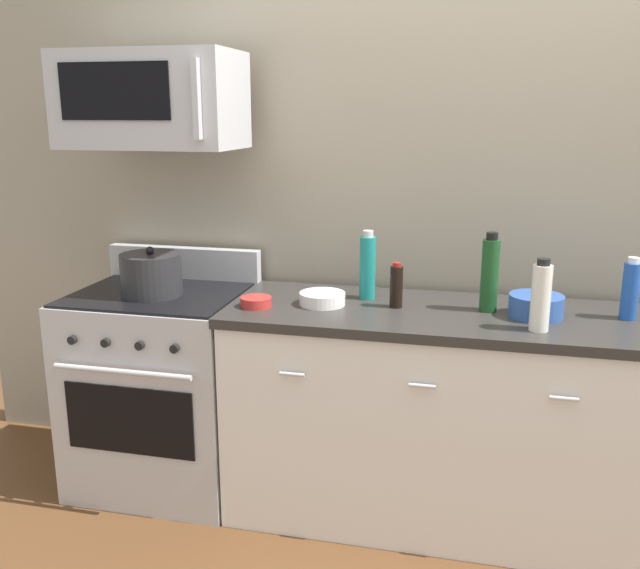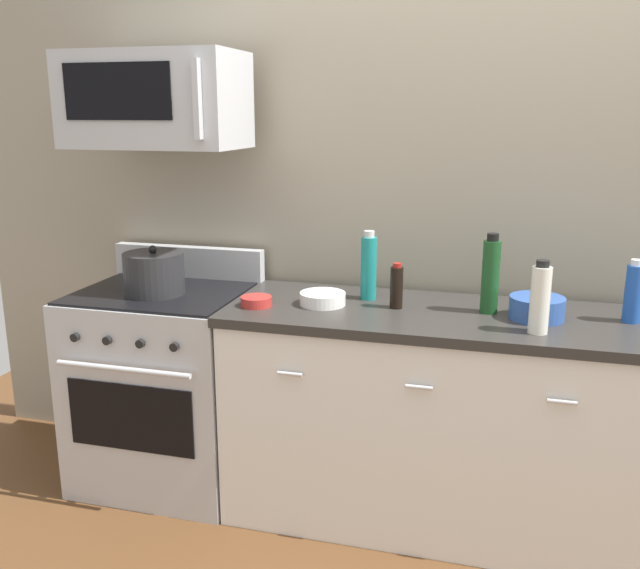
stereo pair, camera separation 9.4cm
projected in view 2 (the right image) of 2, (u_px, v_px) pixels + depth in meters
The scene contains 14 objects.
ground_plane at pixel (481, 522), 2.93m from camera, with size 6.30×6.30×0.00m, color brown.
back_wall at pixel (503, 195), 2.98m from camera, with size 5.25×0.10×2.70m, color #9E937F.
counter_unit at pixel (488, 423), 2.82m from camera, with size 2.16×0.66×0.92m.
range_oven at pixel (167, 385), 3.19m from camera, with size 0.76×0.69×1.07m.
microwave at pixel (155, 100), 2.92m from camera, with size 0.74×0.44×0.40m.
bottle_sparkling_teal at pixel (369, 267), 2.92m from camera, with size 0.07×0.07×0.30m.
bottle_wine_green at pixel (491, 275), 2.72m from camera, with size 0.07×0.07×0.32m.
bottle_vinegar_white at pixel (540, 299), 2.47m from camera, with size 0.07×0.07×0.27m.
bottle_soy_sauce_dark at pixel (397, 287), 2.80m from camera, with size 0.05×0.05×0.19m.
bottle_soda_blue at pixel (633, 293), 2.60m from camera, with size 0.07×0.07×0.24m.
bowl_blue_mixing at pixel (537, 307), 2.66m from camera, with size 0.21×0.21×0.09m.
bowl_white_ceramic at pixel (323, 298), 2.86m from camera, with size 0.19×0.19×0.05m.
bowl_red_small at pixel (256, 301), 2.84m from camera, with size 0.13×0.13×0.04m.
stockpot at pixel (154, 273), 3.01m from camera, with size 0.26×0.26×0.22m.
Camera 2 is at (0.02, -2.68, 1.70)m, focal length 38.51 mm.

